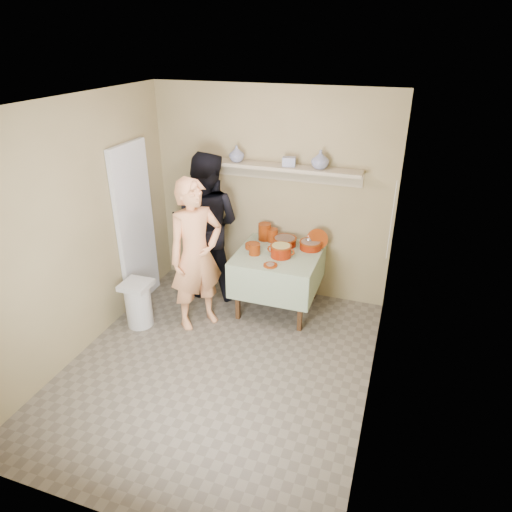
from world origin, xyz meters
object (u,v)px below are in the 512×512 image
at_px(serving_table, 278,262).
at_px(cazuela_rice, 281,250).
at_px(person_cook, 196,255).
at_px(trash_bin, 138,303).
at_px(person_helper, 206,226).

relative_size(serving_table, cazuela_rice, 2.95).
bearing_deg(person_cook, serving_table, -13.52).
distance_m(person_cook, trash_bin, 0.92).
height_order(serving_table, trash_bin, serving_table).
distance_m(person_helper, cazuela_rice, 1.05).
relative_size(person_helper, serving_table, 1.92).
height_order(cazuela_rice, trash_bin, cazuela_rice).
distance_m(serving_table, cazuela_rice, 0.23).
relative_size(person_cook, serving_table, 1.82).
relative_size(person_helper, trash_bin, 3.34).
bearing_deg(person_helper, cazuela_rice, 165.36).
relative_size(person_cook, person_helper, 0.94).
relative_size(cazuela_rice, trash_bin, 0.59).
bearing_deg(serving_table, person_helper, 174.18).
xyz_separation_m(serving_table, cazuela_rice, (0.05, -0.08, 0.20)).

